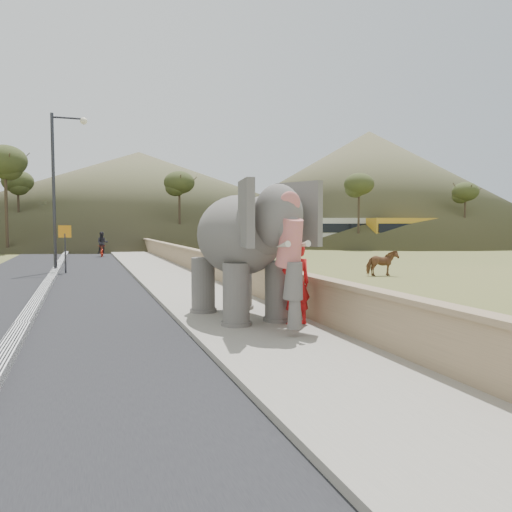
{
  "coord_description": "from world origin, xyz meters",
  "views": [
    {
      "loc": [
        -3.64,
        -12.0,
        2.44
      ],
      "look_at": [
        0.2,
        -0.93,
        1.7
      ],
      "focal_mm": 35.0,
      "sensor_mm": 36.0,
      "label": 1
    }
  ],
  "objects": [
    {
      "name": "ground",
      "position": [
        0.0,
        0.0,
        0.0
      ],
      "size": [
        160.0,
        160.0,
        0.0
      ],
      "primitive_type": "plane",
      "color": "olive",
      "rests_on": "ground"
    },
    {
      "name": "road",
      "position": [
        -5.0,
        10.0,
        0.01
      ],
      "size": [
        7.0,
        120.0,
        0.03
      ],
      "primitive_type": "cube",
      "color": "black",
      "rests_on": "ground"
    },
    {
      "name": "median",
      "position": [
        -5.0,
        10.0,
        0.11
      ],
      "size": [
        0.35,
        120.0,
        0.22
      ],
      "primitive_type": "cube",
      "color": "black",
      "rests_on": "ground"
    },
    {
      "name": "walkway",
      "position": [
        0.0,
        10.0,
        0.07
      ],
      "size": [
        3.0,
        120.0,
        0.15
      ],
      "primitive_type": "cube",
      "color": "#9E9687",
      "rests_on": "ground"
    },
    {
      "name": "parapet",
      "position": [
        1.65,
        10.0,
        0.55
      ],
      "size": [
        0.3,
        120.0,
        1.1
      ],
      "primitive_type": "cube",
      "color": "tan",
      "rests_on": "ground"
    },
    {
      "name": "lamppost",
      "position": [
        -4.69,
        15.16,
        4.87
      ],
      "size": [
        1.76,
        0.36,
        8.0
      ],
      "color": "#292A2E",
      "rests_on": "ground"
    },
    {
      "name": "signboard",
      "position": [
        -4.5,
        14.38,
        1.64
      ],
      "size": [
        0.6,
        0.08,
        2.4
      ],
      "color": "#2D2D33",
      "rests_on": "ground"
    },
    {
      "name": "cow",
      "position": [
        9.72,
        8.28,
        0.62
      ],
      "size": [
        1.54,
        0.87,
        1.23
      ],
      "primitive_type": "imported",
      "rotation": [
        0.0,
        0.0,
        1.43
      ],
      "color": "brown",
      "rests_on": "ground"
    },
    {
      "name": "distant_car",
      "position": [
        15.24,
        36.71,
        0.72
      ],
      "size": [
        4.37,
        2.1,
        1.44
      ],
      "primitive_type": "imported",
      "rotation": [
        0.0,
        0.0,
        1.47
      ],
      "color": "silver",
      "rests_on": "ground"
    },
    {
      "name": "bus_white",
      "position": [
        23.83,
        33.27,
        1.55
      ],
      "size": [
        11.23,
        3.89,
        3.1
      ],
      "primitive_type": "cube",
      "rotation": [
        0.0,
        0.0,
        1.44
      ],
      "color": "beige",
      "rests_on": "ground"
    },
    {
      "name": "bus_orange",
      "position": [
        28.91,
        31.36,
        1.55
      ],
      "size": [
        11.01,
        2.56,
        3.1
      ],
      "primitive_type": "cube",
      "rotation": [
        0.0,
        0.0,
        1.57
      ],
      "color": "gold",
      "rests_on": "ground"
    },
    {
      "name": "hill_right",
      "position": [
        36.0,
        52.0,
        8.0
      ],
      "size": [
        56.0,
        56.0,
        16.0
      ],
      "primitive_type": "cone",
      "color": "brown",
      "rests_on": "ground"
    },
    {
      "name": "hill_far",
      "position": [
        5.0,
        70.0,
        7.0
      ],
      "size": [
        80.0,
        80.0,
        14.0
      ],
      "primitive_type": "cone",
      "color": "brown",
      "rests_on": "ground"
    },
    {
      "name": "elephant_and_man",
      "position": [
        0.02,
        -0.2,
        1.73
      ],
      "size": [
        2.86,
        4.68,
        3.18
      ],
      "color": "slate",
      "rests_on": "ground"
    },
    {
      "name": "motorcyclist",
      "position": [
        -2.31,
        27.16,
        0.75
      ],
      "size": [
        0.86,
        1.74,
        1.9
      ],
      "color": "#9B1A0E",
      "rests_on": "ground"
    },
    {
      "name": "trees",
      "position": [
        0.33,
        28.11,
        4.03
      ],
      "size": [
        47.68,
        42.64,
        9.29
      ],
      "color": "#473828",
      "rests_on": "ground"
    }
  ]
}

